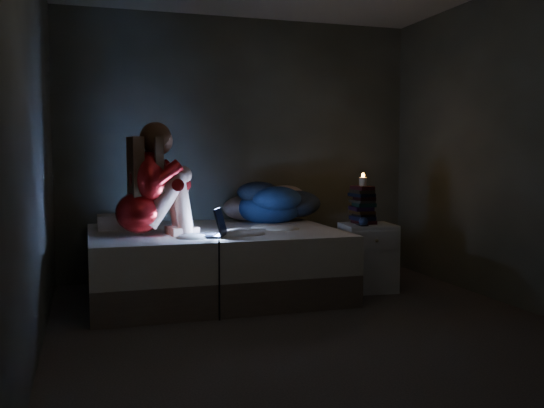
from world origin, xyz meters
name	(u,v)px	position (x,y,z in m)	size (l,w,h in m)	color
floor	(306,326)	(0.00, 0.00, -0.01)	(3.60, 3.80, 0.02)	#34312F
wall_back	(241,148)	(0.00, 1.91, 1.30)	(3.60, 0.02, 2.60)	#33372D
wall_front	(474,136)	(0.00, -1.91, 1.30)	(3.60, 0.02, 2.60)	#33372D
wall_left	(34,143)	(-1.81, 0.00, 1.30)	(0.02, 3.80, 2.60)	#33372D
wall_right	(519,146)	(1.81, 0.00, 1.30)	(0.02, 3.80, 2.60)	#33372D
bed	(214,262)	(-0.45, 1.10, 0.29)	(2.11, 1.58, 0.58)	beige
pillow	(122,222)	(-1.21, 1.43, 0.64)	(0.42, 0.30, 0.12)	silver
woman	(139,179)	(-1.11, 0.81, 1.04)	(0.57, 0.37, 0.92)	#7D0100
laptop	(203,222)	(-0.63, 0.67, 0.70)	(0.34, 0.24, 0.24)	black
clothes_pile	(269,201)	(0.20, 1.56, 0.78)	(0.68, 0.55, 0.41)	navy
nightstand	(368,257)	(0.92, 0.87, 0.30)	(0.45, 0.40, 0.61)	silver
book_stack	(363,205)	(0.90, 0.93, 0.78)	(0.19, 0.25, 0.35)	black
candle	(363,181)	(0.90, 0.93, 0.99)	(0.07, 0.07, 0.08)	beige
phone	(364,225)	(0.83, 0.78, 0.61)	(0.07, 0.14, 0.01)	black
blue_orb	(365,222)	(0.83, 0.74, 0.65)	(0.08, 0.08, 0.08)	navy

